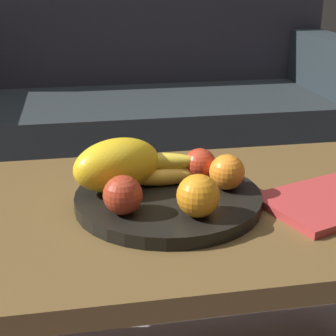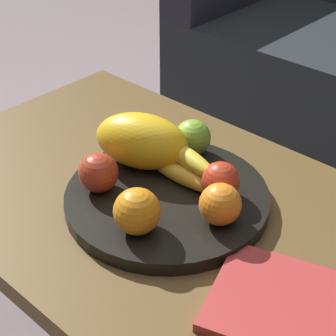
% 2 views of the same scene
% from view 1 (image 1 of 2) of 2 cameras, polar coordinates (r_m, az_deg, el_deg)
% --- Properties ---
extents(coffee_table, '(1.06, 0.60, 0.45)m').
position_cam_1_polar(coffee_table, '(1.03, 1.18, -6.52)').
color(coffee_table, brown).
rests_on(coffee_table, ground_plane).
extents(couch, '(1.70, 0.70, 0.90)m').
position_cam_1_polar(couch, '(2.18, -3.21, 5.87)').
color(couch, '#242A2D').
rests_on(couch, ground_plane).
extents(fruit_bowl, '(0.36, 0.36, 0.03)m').
position_cam_1_polar(fruit_bowl, '(1.00, -0.00, -3.33)').
color(fruit_bowl, black).
rests_on(fruit_bowl, coffee_table).
extents(melon_large_front, '(0.20, 0.16, 0.10)m').
position_cam_1_polar(melon_large_front, '(1.00, -5.62, 0.35)').
color(melon_large_front, yellow).
rests_on(melon_large_front, fruit_bowl).
extents(orange_front, '(0.08, 0.08, 0.08)m').
position_cam_1_polar(orange_front, '(0.89, 3.33, -3.06)').
color(orange_front, orange).
rests_on(orange_front, fruit_bowl).
extents(orange_left, '(0.07, 0.07, 0.07)m').
position_cam_1_polar(orange_left, '(1.00, 6.57, -0.54)').
color(orange_left, orange).
rests_on(orange_left, fruit_bowl).
extents(apple_front, '(0.07, 0.07, 0.07)m').
position_cam_1_polar(apple_front, '(0.90, -5.00, -2.98)').
color(apple_front, '#A7331D').
rests_on(apple_front, fruit_bowl).
extents(apple_left, '(0.07, 0.07, 0.07)m').
position_cam_1_polar(apple_left, '(1.09, -3.68, 1.40)').
color(apple_left, '#80AF32').
rests_on(apple_left, fruit_bowl).
extents(apple_right, '(0.07, 0.07, 0.07)m').
position_cam_1_polar(apple_right, '(1.05, 3.52, 0.39)').
color(apple_right, red).
rests_on(apple_right, fruit_bowl).
extents(banana_bunch, '(0.16, 0.07, 0.06)m').
position_cam_1_polar(banana_bunch, '(1.03, -0.49, -0.30)').
color(banana_bunch, yellow).
rests_on(banana_bunch, fruit_bowl).
extents(magazine, '(0.29, 0.25, 0.02)m').
position_cam_1_polar(magazine, '(1.05, 17.35, -3.53)').
color(magazine, '#B63635').
rests_on(magazine, coffee_table).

